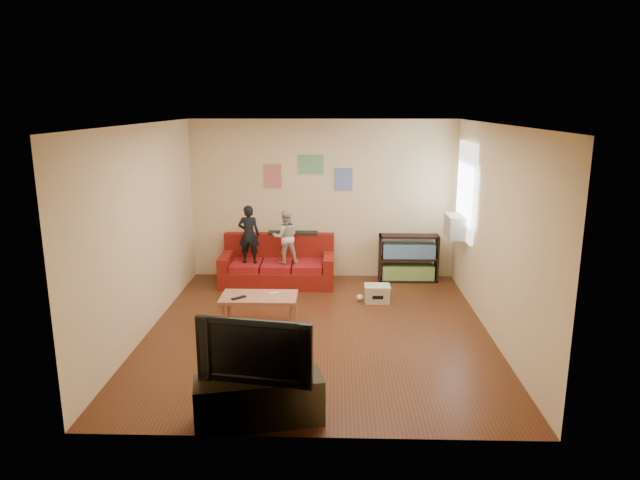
{
  "coord_description": "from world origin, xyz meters",
  "views": [
    {
      "loc": [
        0.23,
        -7.1,
        2.95
      ],
      "look_at": [
        0.0,
        0.8,
        1.05
      ],
      "focal_mm": 32.0,
      "sensor_mm": 36.0,
      "label": 1
    }
  ],
  "objects_px": {
    "tv_stand": "(259,400)",
    "child_a": "(249,234)",
    "sofa": "(278,267)",
    "television": "(258,347)",
    "file_box": "(377,293)",
    "bookshelf": "(408,260)",
    "child_b": "(286,237)",
    "coffee_table": "(259,300)"
  },
  "relations": [
    {
      "from": "file_box",
      "to": "sofa",
      "type": "bearing_deg",
      "value": 150.31
    },
    {
      "from": "file_box",
      "to": "television",
      "type": "height_order",
      "value": "television"
    },
    {
      "from": "bookshelf",
      "to": "child_b",
      "type": "bearing_deg",
      "value": -170.24
    },
    {
      "from": "coffee_table",
      "to": "bookshelf",
      "type": "relative_size",
      "value": 1.02
    },
    {
      "from": "sofa",
      "to": "television",
      "type": "distance_m",
      "value": 4.35
    },
    {
      "from": "sofa",
      "to": "bookshelf",
      "type": "height_order",
      "value": "sofa"
    },
    {
      "from": "sofa",
      "to": "file_box",
      "type": "bearing_deg",
      "value": -29.69
    },
    {
      "from": "sofa",
      "to": "file_box",
      "type": "height_order",
      "value": "sofa"
    },
    {
      "from": "child_b",
      "to": "coffee_table",
      "type": "height_order",
      "value": "child_b"
    },
    {
      "from": "child_a",
      "to": "television",
      "type": "relative_size",
      "value": 0.88
    },
    {
      "from": "sofa",
      "to": "child_a",
      "type": "height_order",
      "value": "child_a"
    },
    {
      "from": "child_a",
      "to": "television",
      "type": "distance_m",
      "value": 4.21
    },
    {
      "from": "television",
      "to": "child_b",
      "type": "bearing_deg",
      "value": 101.1
    },
    {
      "from": "tv_stand",
      "to": "child_a",
      "type": "bearing_deg",
      "value": 87.18
    },
    {
      "from": "file_box",
      "to": "tv_stand",
      "type": "height_order",
      "value": "tv_stand"
    },
    {
      "from": "child_a",
      "to": "child_b",
      "type": "xyz_separation_m",
      "value": [
        0.6,
        0.0,
        -0.04
      ]
    },
    {
      "from": "coffee_table",
      "to": "file_box",
      "type": "bearing_deg",
      "value": 33.04
    },
    {
      "from": "sofa",
      "to": "coffee_table",
      "type": "height_order",
      "value": "sofa"
    },
    {
      "from": "coffee_table",
      "to": "television",
      "type": "xyz_separation_m",
      "value": [
        0.31,
        -2.33,
        0.37
      ]
    },
    {
      "from": "file_box",
      "to": "child_b",
      "type": "bearing_deg",
      "value": 152.74
    },
    {
      "from": "sofa",
      "to": "bookshelf",
      "type": "relative_size",
      "value": 1.88
    },
    {
      "from": "sofa",
      "to": "child_b",
      "type": "height_order",
      "value": "child_b"
    },
    {
      "from": "child_a",
      "to": "television",
      "type": "height_order",
      "value": "child_a"
    },
    {
      "from": "television",
      "to": "file_box",
      "type": "bearing_deg",
      "value": 78.05
    },
    {
      "from": "child_b",
      "to": "tv_stand",
      "type": "xyz_separation_m",
      "value": [
        0.1,
        -4.15,
        -0.61
      ]
    },
    {
      "from": "sofa",
      "to": "television",
      "type": "height_order",
      "value": "television"
    },
    {
      "from": "file_box",
      "to": "tv_stand",
      "type": "distance_m",
      "value": 3.66
    },
    {
      "from": "coffee_table",
      "to": "sofa",
      "type": "bearing_deg",
      "value": 88.44
    },
    {
      "from": "coffee_table",
      "to": "tv_stand",
      "type": "xyz_separation_m",
      "value": [
        0.31,
        -2.33,
        -0.17
      ]
    },
    {
      "from": "television",
      "to": "child_a",
      "type": "bearing_deg",
      "value": 109.3
    },
    {
      "from": "tv_stand",
      "to": "television",
      "type": "xyz_separation_m",
      "value": [
        0.0,
        0.0,
        0.54
      ]
    },
    {
      "from": "television",
      "to": "sofa",
      "type": "bearing_deg",
      "value": 103.01
    },
    {
      "from": "bookshelf",
      "to": "tv_stand",
      "type": "distance_m",
      "value": 4.91
    },
    {
      "from": "child_b",
      "to": "coffee_table",
      "type": "distance_m",
      "value": 1.89
    },
    {
      "from": "child_a",
      "to": "bookshelf",
      "type": "bearing_deg",
      "value": -168.91
    },
    {
      "from": "coffee_table",
      "to": "file_box",
      "type": "relative_size",
      "value": 2.64
    },
    {
      "from": "file_box",
      "to": "television",
      "type": "bearing_deg",
      "value": -111.63
    },
    {
      "from": "file_box",
      "to": "coffee_table",
      "type": "bearing_deg",
      "value": -146.96
    },
    {
      "from": "tv_stand",
      "to": "bookshelf",
      "type": "bearing_deg",
      "value": 54.19
    },
    {
      "from": "coffee_table",
      "to": "tv_stand",
      "type": "distance_m",
      "value": 2.35
    },
    {
      "from": "child_a",
      "to": "sofa",
      "type": "bearing_deg",
      "value": -156.55
    },
    {
      "from": "coffee_table",
      "to": "tv_stand",
      "type": "height_order",
      "value": "coffee_table"
    }
  ]
}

